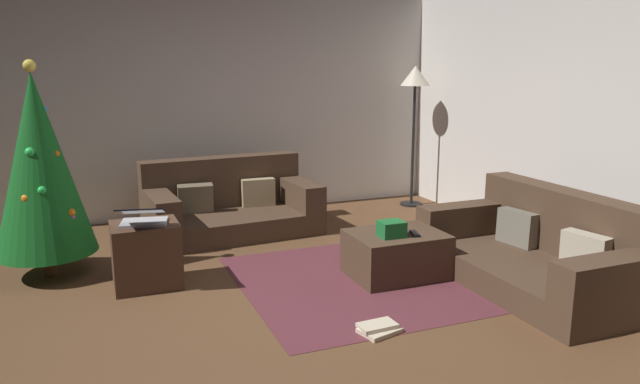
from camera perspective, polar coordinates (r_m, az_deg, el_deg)
name	(u,v)px	position (r m, az deg, el deg)	size (l,w,h in m)	color
ground_plane	(266,317)	(4.30, -5.29, -11.92)	(6.40, 6.40, 0.00)	brown
rear_partition	(184,105)	(7.01, -13.03, 8.23)	(6.40, 0.12, 2.60)	silver
corner_partition	(613,118)	(5.69, 26.49, 6.38)	(0.12, 6.40, 2.60)	silver
couch_left	(229,205)	(6.36, -8.77, -1.29)	(1.80, 1.08, 0.77)	#473323
couch_right	(542,252)	(5.12, 20.65, -5.47)	(1.01, 1.88, 0.75)	#473323
ottoman	(396,254)	(5.04, 7.36, -6.00)	(0.77, 0.59, 0.38)	#473323
gift_box	(392,229)	(4.85, 6.93, -3.56)	(0.20, 0.17, 0.13)	#19662D
tv_remote	(415,234)	(4.95, 9.13, -3.98)	(0.05, 0.16, 0.02)	black
christmas_tree	(40,165)	(5.35, -25.46, 2.41)	(0.81, 0.81, 1.80)	brown
side_table	(146,255)	(4.96, -16.44, -5.84)	(0.52, 0.44, 0.52)	#4C3323
laptop	(143,218)	(4.81, -16.76, -2.44)	(0.43, 0.49, 0.19)	silver
book_stack	(379,329)	(4.07, 5.69, -13.00)	(0.30, 0.25, 0.06)	beige
corner_lamp	(415,87)	(7.40, 9.17, 10.00)	(0.36, 0.36, 1.74)	black
area_rug	(395,275)	(5.10, 7.30, -7.98)	(2.60, 2.00, 0.01)	#57272E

